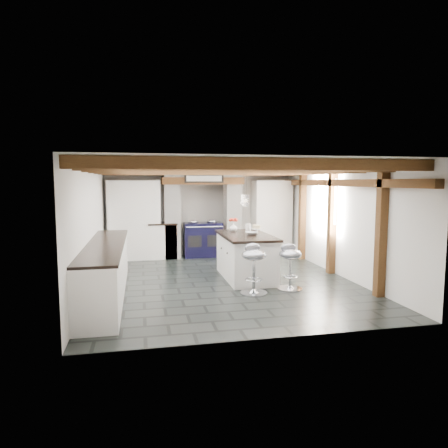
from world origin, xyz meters
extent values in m
plane|color=black|center=(0.00, 0.00, 0.00)|extent=(6.00, 6.00, 0.00)
plane|color=silver|center=(0.00, 3.00, 1.15)|extent=(5.00, 0.00, 5.00)
plane|color=silver|center=(-2.50, 0.00, 1.15)|extent=(0.00, 6.00, 6.00)
plane|color=silver|center=(2.50, 0.00, 1.15)|extent=(0.00, 6.00, 6.00)
plane|color=white|center=(0.00, 0.00, 2.30)|extent=(6.00, 6.00, 0.00)
cube|color=silver|center=(-0.80, 2.70, 0.95)|extent=(0.40, 0.60, 1.90)
cube|color=silver|center=(0.80, 2.70, 0.95)|extent=(0.40, 0.60, 1.90)
cube|color=#573619|center=(0.00, 2.70, 1.99)|extent=(2.10, 0.65, 0.18)
cube|color=silver|center=(0.00, 2.70, 2.15)|extent=(2.00, 0.60, 0.31)
cube|color=black|center=(0.00, 2.38, 2.05)|extent=(1.00, 0.03, 0.22)
cube|color=silver|center=(0.00, 2.36, 2.05)|extent=(0.90, 0.01, 0.14)
cube|color=white|center=(-1.75, 2.70, 1.00)|extent=(1.30, 0.58, 2.00)
cube|color=white|center=(1.90, 2.70, 1.00)|extent=(1.00, 0.58, 2.00)
cube|color=white|center=(-2.20, -0.60, 0.44)|extent=(0.60, 3.80, 0.88)
cube|color=black|center=(-2.20, -0.60, 0.90)|extent=(0.64, 3.80, 0.04)
cube|color=white|center=(-1.05, 2.70, 0.44)|extent=(0.70, 0.60, 0.88)
cube|color=black|center=(-1.05, 2.70, 0.90)|extent=(0.74, 0.64, 0.04)
cube|color=#573619|center=(2.42, 0.00, 1.95)|extent=(0.15, 5.80, 0.14)
plane|color=white|center=(2.48, 0.60, 1.55)|extent=(0.00, 0.90, 0.90)
cube|color=#573619|center=(0.00, -2.60, 2.21)|extent=(5.00, 0.16, 0.16)
cube|color=#573619|center=(0.00, -1.73, 2.21)|extent=(5.00, 0.16, 0.16)
cube|color=#573619|center=(0.00, -0.87, 2.21)|extent=(5.00, 0.16, 0.16)
cube|color=#573619|center=(0.00, 0.00, 2.21)|extent=(5.00, 0.16, 0.16)
cube|color=#573619|center=(0.00, 0.87, 2.21)|extent=(5.00, 0.16, 0.16)
cube|color=#573619|center=(0.00, 1.73, 2.21)|extent=(5.00, 0.16, 0.16)
cube|color=#573619|center=(0.00, 2.60, 2.21)|extent=(5.00, 0.16, 0.16)
cube|color=#573619|center=(2.42, -1.60, 1.15)|extent=(0.15, 0.15, 2.30)
cube|color=#573619|center=(2.42, 0.20, 1.15)|extent=(0.15, 0.15, 2.30)
cube|color=#573619|center=(2.42, 1.80, 1.15)|extent=(0.15, 0.15, 2.30)
cylinder|color=black|center=(0.45, -0.05, 1.93)|extent=(0.01, 0.01, 0.56)
cylinder|color=white|center=(0.45, -0.05, 1.60)|extent=(0.09, 0.09, 0.22)
cylinder|color=black|center=(0.50, 0.25, 1.93)|extent=(0.01, 0.01, 0.56)
cylinder|color=white|center=(0.50, 0.25, 1.60)|extent=(0.09, 0.09, 0.22)
cylinder|color=black|center=(0.55, 0.55, 1.93)|extent=(0.01, 0.01, 0.56)
cylinder|color=white|center=(0.55, 0.55, 1.60)|extent=(0.09, 0.09, 0.22)
cube|color=black|center=(0.00, 2.68, 0.45)|extent=(1.00, 0.60, 0.90)
ellipsoid|color=silver|center=(-0.25, 2.68, 0.93)|extent=(0.28, 0.28, 0.11)
ellipsoid|color=silver|center=(0.25, 2.68, 0.93)|extent=(0.28, 0.28, 0.11)
cylinder|color=silver|center=(0.00, 2.36, 0.82)|extent=(0.95, 0.03, 0.03)
cube|color=black|center=(-0.25, 2.38, 0.45)|extent=(0.35, 0.02, 0.30)
cube|color=black|center=(0.25, 2.38, 0.45)|extent=(0.35, 0.02, 0.30)
cube|color=white|center=(0.50, 0.15, 0.43)|extent=(0.88, 1.75, 0.86)
cube|color=black|center=(0.50, 0.15, 0.88)|extent=(0.96, 1.83, 0.05)
imported|color=white|center=(0.36, 0.64, 1.00)|extent=(0.18, 0.18, 0.19)
ellipsoid|color=red|center=(0.36, 0.64, 1.15)|extent=(0.19, 0.19, 0.12)
cylinder|color=white|center=(0.65, 0.49, 0.99)|extent=(0.12, 0.12, 0.18)
imported|color=white|center=(0.60, 0.06, 0.94)|extent=(0.25, 0.25, 0.06)
cylinder|color=white|center=(0.74, 0.20, 0.95)|extent=(0.05, 0.05, 0.10)
cylinder|color=white|center=(0.74, 0.20, 1.01)|extent=(0.21, 0.21, 0.01)
cylinder|color=#D0BE8B|center=(0.74, 0.20, 1.05)|extent=(0.17, 0.17, 0.07)
cylinder|color=silver|center=(1.07, -0.89, 0.02)|extent=(0.45, 0.45, 0.03)
cone|color=silver|center=(1.07, -0.89, 0.06)|extent=(0.21, 0.21, 0.08)
cylinder|color=silver|center=(1.07, -0.89, 0.34)|extent=(0.05, 0.05, 0.57)
torus|color=silver|center=(1.07, -0.89, 0.25)|extent=(0.29, 0.29, 0.02)
ellipsoid|color=gray|center=(1.07, -0.89, 0.66)|extent=(0.45, 0.45, 0.19)
ellipsoid|color=gray|center=(1.08, -0.79, 0.76)|extent=(0.30, 0.14, 0.16)
cylinder|color=silver|center=(0.34, -1.03, 0.02)|extent=(0.48, 0.48, 0.03)
cone|color=silver|center=(0.34, -1.03, 0.07)|extent=(0.22, 0.22, 0.09)
cylinder|color=silver|center=(0.34, -1.03, 0.36)|extent=(0.05, 0.05, 0.60)
torus|color=silver|center=(0.34, -1.03, 0.26)|extent=(0.31, 0.31, 0.02)
ellipsoid|color=gray|center=(0.34, -1.03, 0.70)|extent=(0.53, 0.53, 0.20)
ellipsoid|color=gray|center=(0.31, -0.92, 0.81)|extent=(0.33, 0.19, 0.17)
camera|label=1|loc=(-1.58, -7.65, 1.99)|focal=32.00mm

